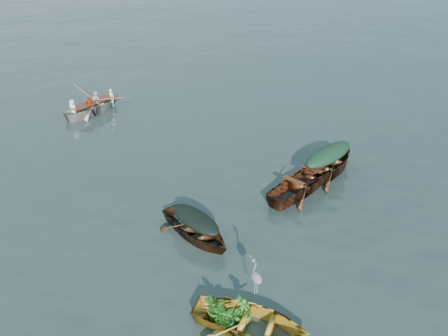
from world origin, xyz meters
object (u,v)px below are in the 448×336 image
(green_tarp_boat, at_px, (326,175))
(heron, at_px, (256,283))
(open_wooden_boat, at_px, (301,191))
(dark_covered_boat, at_px, (196,236))
(yellow_dinghy, at_px, (250,330))
(rowed_boat, at_px, (94,113))

(green_tarp_boat, height_order, heron, heron)
(open_wooden_boat, bearing_deg, heron, 113.15)
(dark_covered_boat, height_order, heron, heron)
(yellow_dinghy, height_order, open_wooden_boat, open_wooden_boat)
(yellow_dinghy, relative_size, green_tarp_boat, 0.69)
(dark_covered_boat, bearing_deg, open_wooden_boat, -5.14)
(yellow_dinghy, bearing_deg, heron, 5.19)
(yellow_dinghy, height_order, green_tarp_boat, green_tarp_boat)
(yellow_dinghy, distance_m, heron, 1.08)
(dark_covered_boat, relative_size, rowed_boat, 0.81)
(yellow_dinghy, height_order, dark_covered_boat, yellow_dinghy)
(yellow_dinghy, xyz_separation_m, dark_covered_boat, (0.16, 3.81, 0.00))
(yellow_dinghy, relative_size, dark_covered_boat, 0.93)
(dark_covered_boat, distance_m, rowed_boat, 11.76)
(rowed_boat, xyz_separation_m, heron, (1.10, -15.10, 0.93))
(yellow_dinghy, height_order, heron, heron)
(green_tarp_boat, distance_m, heron, 7.53)
(rowed_boat, height_order, heron, heron)
(open_wooden_boat, height_order, rowed_boat, open_wooden_boat)
(rowed_boat, relative_size, heron, 4.94)
(green_tarp_boat, height_order, open_wooden_boat, green_tarp_boat)
(heron, bearing_deg, dark_covered_boat, 47.03)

